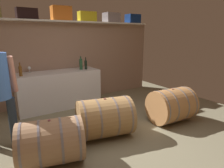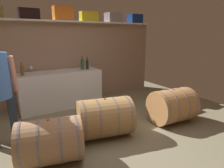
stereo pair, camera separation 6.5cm
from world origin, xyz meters
The scene contains 16 objects.
ground_plane centered at (0.00, 0.63, -0.01)m, with size 6.51×8.25×0.02m, color #7C755A.
back_wall_panel centered at (0.00, 2.52, 0.99)m, with size 5.31×0.10×1.97m, color #9B7B65.
high_shelf_board centered at (0.00, 2.37, 1.99)m, with size 4.89×0.40×0.03m, color white.
toolcase_black centered at (-0.73, 2.37, 2.12)m, with size 0.42×0.19×0.23m, color black.
toolcase_orange centered at (0.02, 2.37, 2.16)m, with size 0.44×0.29×0.32m, color orange.
toolcase_yellow centered at (0.68, 2.37, 2.12)m, with size 0.44×0.22×0.24m, color yellow.
toolcase_grey centered at (1.39, 2.37, 2.13)m, with size 0.41×0.29×0.25m, color gray.
toolcase_navy centered at (2.12, 2.37, 2.13)m, with size 0.38×0.29×0.24m, color navy.
work_cabinet centered at (-0.22, 2.14, 0.43)m, with size 1.89×0.65×0.86m, color white.
wine_bottle_dark centered at (0.46, 2.08, 0.98)m, with size 0.07×0.07×0.29m.
wine_bottle_green centered at (0.35, 2.12, 1.00)m, with size 0.08×0.08×0.32m.
wine_bottle_amber centered at (-1.02, 2.05, 0.98)m, with size 0.07×0.07×0.28m.
wine_glass centered at (-0.79, 2.37, 0.96)m, with size 0.08×0.08×0.14m.
wine_barrel_near centered at (1.39, 0.15, 0.33)m, with size 0.85×0.73×0.68m.
wine_barrel_far centered at (-0.99, 0.10, 0.31)m, with size 0.95×0.79×0.62m.
wine_barrel_flank centered at (-0.01, 0.35, 0.33)m, with size 1.01×0.84×0.67m.
Camera 1 is at (-1.55, -2.30, 1.70)m, focal length 31.40 mm.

